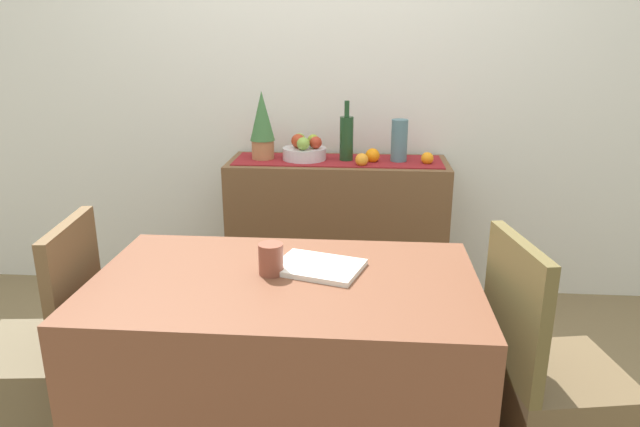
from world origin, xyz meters
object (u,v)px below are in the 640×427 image
object	(u,v)px
sideboard_console	(337,234)
open_book	(318,267)
chair_near_window	(43,391)
chair_by_corner	(549,417)
fruit_bowl	(304,153)
coffee_cup	(271,259)
potted_plant	(262,125)
dining_table	(287,378)
ceramic_vase	(399,141)
wine_bottle	(346,138)

from	to	relation	value
sideboard_console	open_book	xyz separation A→B (m)	(-0.00, -1.25, 0.33)
chair_near_window	chair_by_corner	xyz separation A→B (m)	(1.77, -0.00, 0.00)
fruit_bowl	chair_near_window	bearing A→B (deg)	-121.29
chair_near_window	chair_by_corner	world-z (taller)	same
open_book	coffee_cup	distance (m)	0.16
chair_by_corner	fruit_bowl	bearing A→B (deg)	125.82
open_book	chair_by_corner	xyz separation A→B (m)	(0.78, -0.08, -0.48)
potted_plant	dining_table	world-z (taller)	potted_plant
chair_by_corner	ceramic_vase	bearing A→B (deg)	109.09
wine_bottle	open_book	bearing A→B (deg)	-92.04
potted_plant	open_book	size ratio (longest dim) A/B	1.31
fruit_bowl	ceramic_vase	distance (m)	0.51
coffee_cup	chair_by_corner	size ratio (longest dim) A/B	0.12
fruit_bowl	dining_table	xyz separation A→B (m)	(0.08, -1.33, -0.50)
sideboard_console	chair_near_window	xyz separation A→B (m)	(-0.99, -1.33, -0.15)
potted_plant	dining_table	distance (m)	1.52
wine_bottle	chair_by_corner	size ratio (longest dim) A/B	0.36
sideboard_console	ceramic_vase	size ratio (longest dim) A/B	5.20
ceramic_vase	coffee_cup	size ratio (longest dim) A/B	2.17
fruit_bowl	coffee_cup	bearing A→B (deg)	-88.73
sideboard_console	coffee_cup	size ratio (longest dim) A/B	11.27
fruit_bowl	chair_near_window	xyz separation A→B (m)	(-0.81, -1.33, -0.61)
ceramic_vase	potted_plant	bearing A→B (deg)	180.00
open_book	chair_by_corner	world-z (taller)	chair_by_corner
wine_bottle	coffee_cup	size ratio (longest dim) A/B	3.08
fruit_bowl	coffee_cup	distance (m)	1.30
dining_table	chair_by_corner	xyz separation A→B (m)	(0.89, -0.00, -0.10)
ceramic_vase	chair_by_corner	distance (m)	1.57
chair_near_window	chair_by_corner	distance (m)	1.77
sideboard_console	dining_table	world-z (taller)	sideboard_console
coffee_cup	wine_bottle	bearing A→B (deg)	81.45
potted_plant	chair_by_corner	bearing A→B (deg)	-48.33
fruit_bowl	ceramic_vase	world-z (taller)	ceramic_vase
wine_bottle	coffee_cup	xyz separation A→B (m)	(-0.20, -1.30, -0.17)
sideboard_console	potted_plant	xyz separation A→B (m)	(-0.40, 0.00, 0.61)
fruit_bowl	wine_bottle	xyz separation A→B (m)	(0.22, 0.00, 0.09)
wine_bottle	dining_table	distance (m)	1.46
dining_table	open_book	distance (m)	0.40
wine_bottle	chair_by_corner	xyz separation A→B (m)	(0.74, -1.33, -0.70)
open_book	sideboard_console	bearing A→B (deg)	107.04
sideboard_console	fruit_bowl	bearing A→B (deg)	180.00
potted_plant	coffee_cup	bearing A→B (deg)	-78.97
dining_table	chair_by_corner	world-z (taller)	chair_by_corner
sideboard_console	ceramic_vase	world-z (taller)	ceramic_vase
coffee_cup	chair_by_corner	world-z (taller)	chair_by_corner
potted_plant	coffee_cup	world-z (taller)	potted_plant
coffee_cup	chair_by_corner	distance (m)	1.07
ceramic_vase	fruit_bowl	bearing A→B (deg)	180.00
open_book	coffee_cup	bearing A→B (deg)	-145.37
sideboard_console	dining_table	distance (m)	1.34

